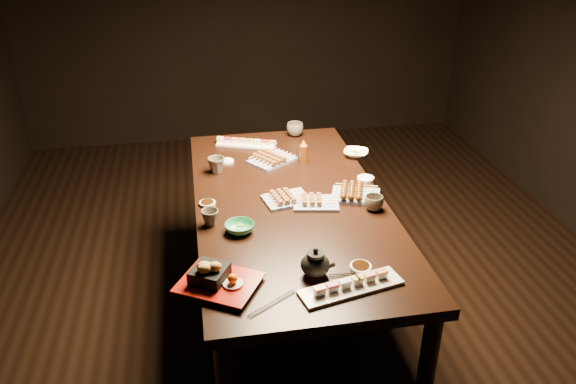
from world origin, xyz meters
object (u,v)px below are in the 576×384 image
at_px(edamame_bowl_green, 240,228).
at_px(sushi_platter_near, 351,284).
at_px(yakitori_plate_center, 287,196).
at_px(teacup_mid_right, 374,203).
at_px(teapot, 315,262).
at_px(yakitori_plate_right, 316,199).
at_px(tempura_tray, 219,275).
at_px(teacup_far_right, 295,129).
at_px(dining_table, 290,265).
at_px(edamame_bowl_cream, 356,153).
at_px(yakitori_plate_left, 272,157).
at_px(teacup_far_left, 216,165).
at_px(condiment_bottle, 303,151).
at_px(sushi_platter_far, 246,142).
at_px(teacup_near_left, 210,218).

bearing_deg(edamame_bowl_green, sushi_platter_near, -52.43).
distance_m(yakitori_plate_center, teacup_mid_right, 0.41).
bearing_deg(sushi_platter_near, teapot, 121.06).
bearing_deg(yakitori_plate_right, tempura_tray, -121.47).
xyz_separation_m(edamame_bowl_green, teacup_far_right, (0.45, 1.06, 0.02)).
distance_m(yakitori_plate_center, edamame_bowl_green, 0.35).
bearing_deg(teapot, dining_table, 118.09).
bearing_deg(edamame_bowl_cream, yakitori_plate_left, 178.89).
relative_size(teacup_far_left, teapot, 0.66).
relative_size(yakitori_plate_left, condiment_bottle, 1.77).
xyz_separation_m(edamame_bowl_cream, teacup_far_right, (-0.28, 0.36, 0.02)).
height_order(teacup_mid_right, teapot, teapot).
xyz_separation_m(yakitori_plate_right, teacup_far_right, (0.07, 0.88, 0.01)).
bearing_deg(dining_table, sushi_platter_near, -71.20).
bearing_deg(teacup_far_left, teapot, -72.19).
bearing_deg(condiment_bottle, teacup_mid_right, -69.45).
height_order(dining_table, teacup_mid_right, teacup_mid_right).
height_order(edamame_bowl_green, teacup_mid_right, teacup_mid_right).
bearing_deg(tempura_tray, teacup_mid_right, 61.89).
bearing_deg(teacup_far_left, teacup_far_right, 40.98).
relative_size(yakitori_plate_center, teacup_far_right, 2.12).
relative_size(sushi_platter_far, yakitori_plate_right, 1.63).
distance_m(edamame_bowl_cream, tempura_tray, 1.36).
relative_size(yakitori_plate_left, tempura_tray, 0.82).
distance_m(yakitori_plate_left, condiment_bottle, 0.18).
xyz_separation_m(yakitori_plate_center, edamame_bowl_green, (-0.25, -0.24, -0.01)).
xyz_separation_m(dining_table, yakitori_plate_center, (-0.02, -0.00, 0.40)).
relative_size(sushi_platter_far, condiment_bottle, 2.62).
distance_m(sushi_platter_far, teacup_far_right, 0.33).
relative_size(teacup_far_left, condiment_bottle, 0.68).
relative_size(yakitori_plate_center, teacup_mid_right, 2.42).
distance_m(teapot, condiment_bottle, 1.04).
bearing_deg(yakitori_plate_left, teacup_far_left, 160.07).
xyz_separation_m(edamame_bowl_cream, teapot, (-0.47, -1.05, 0.04)).
height_order(teapot, condiment_bottle, condiment_bottle).
bearing_deg(teacup_far_right, sushi_platter_far, -161.77).
relative_size(yakitori_plate_left, teacup_far_left, 2.61).
height_order(yakitori_plate_left, teacup_far_right, teacup_far_right).
bearing_deg(yakitori_plate_right, sushi_platter_near, -81.09).
xyz_separation_m(yakitori_plate_right, teapot, (-0.13, -0.54, 0.03)).
xyz_separation_m(dining_table, yakitori_plate_right, (0.11, -0.06, 0.40)).
bearing_deg(sushi_platter_far, yakitori_plate_center, 119.95).
relative_size(yakitori_plate_right, edamame_bowl_green, 1.65).
relative_size(teacup_mid_right, condiment_bottle, 0.67).
bearing_deg(teacup_near_left, sushi_platter_near, -48.87).
bearing_deg(tempura_tray, teacup_far_left, 117.08).
bearing_deg(edamame_bowl_cream, yakitori_plate_center, -136.33).
bearing_deg(sushi_platter_near, teacup_far_left, 98.32).
distance_m(tempura_tray, condiment_bottle, 1.17).
bearing_deg(teacup_near_left, yakitori_plate_right, 11.21).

